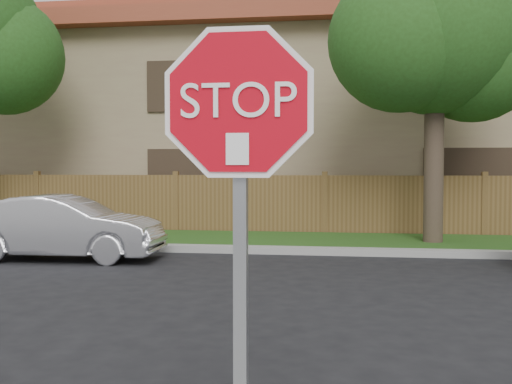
# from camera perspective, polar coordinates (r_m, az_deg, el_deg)

# --- Properties ---
(far_curb) EXTENTS (70.00, 0.30, 0.15)m
(far_curb) POSITION_cam_1_polar(r_m,az_deg,el_deg) (12.58, 6.15, -5.61)
(far_curb) COLOR gray
(far_curb) RESTS_ON ground
(grass_strip) EXTENTS (70.00, 3.00, 0.12)m
(grass_strip) POSITION_cam_1_polar(r_m,az_deg,el_deg) (14.22, 6.37, -4.73)
(grass_strip) COLOR #1E4714
(grass_strip) RESTS_ON ground
(fence) EXTENTS (70.00, 0.12, 1.60)m
(fence) POSITION_cam_1_polar(r_m,az_deg,el_deg) (15.74, 6.56, -1.33)
(fence) COLOR brown
(fence) RESTS_ON ground
(apartment_building) EXTENTS (35.20, 9.20, 7.20)m
(apartment_building) POSITION_cam_1_polar(r_m,az_deg,el_deg) (21.37, 6.99, 7.00)
(apartment_building) COLOR #92795A
(apartment_building) RESTS_ON ground
(tree_mid) EXTENTS (4.80, 3.90, 7.35)m
(tree_mid) POSITION_cam_1_polar(r_m,az_deg,el_deg) (14.35, 16.88, 14.57)
(tree_mid) COLOR #382B21
(tree_mid) RESTS_ON ground
(stop_sign) EXTENTS (1.01, 0.13, 2.55)m
(stop_sign) POSITION_cam_1_polar(r_m,az_deg,el_deg) (2.86, -1.63, 2.08)
(stop_sign) COLOR gray
(stop_sign) RESTS_ON sidewalk_near
(sedan_left) EXTENTS (3.90, 1.48, 1.27)m
(sedan_left) POSITION_cam_1_polar(r_m,az_deg,el_deg) (12.37, -17.87, -3.24)
(sedan_left) COLOR silver
(sedan_left) RESTS_ON ground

